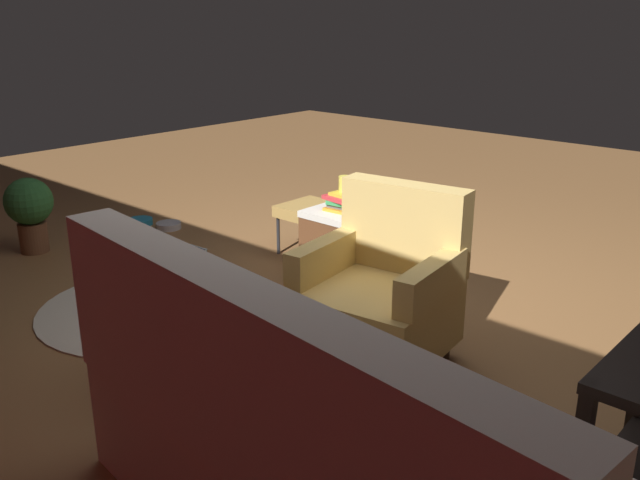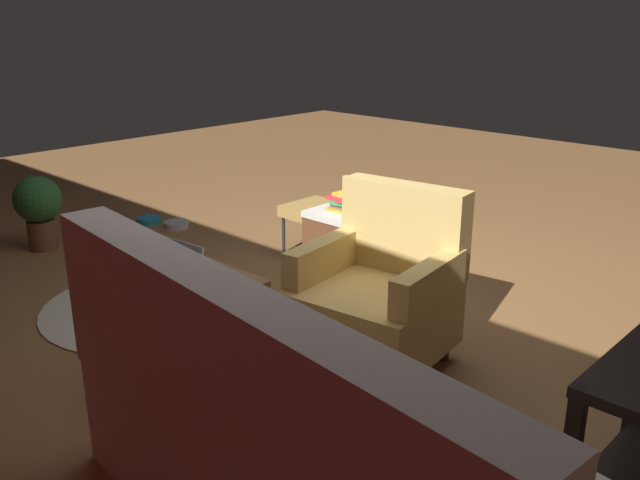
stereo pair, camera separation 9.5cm
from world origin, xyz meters
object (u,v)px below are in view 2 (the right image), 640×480
at_px(laptop, 189,271).
at_px(yellow_mug, 349,184).
at_px(armchair, 380,294).
at_px(pet_bowl_steel, 176,224).
at_px(book_stack_hamper, 351,202).
at_px(tv_remote, 348,203).
at_px(laptop_desk, 197,290).
at_px(potted_plant, 38,206).
at_px(wicker_hamper, 351,246).
at_px(ottoman, 317,212).
at_px(couch, 316,466).
at_px(pet_bowl_teal, 149,220).

relative_size(laptop, yellow_mug, 3.41).
height_order(armchair, pet_bowl_steel, armchair).
bearing_deg(book_stack_hamper, tv_remote, -41.14).
bearing_deg(armchair, laptop_desk, 49.06).
height_order(laptop, yellow_mug, same).
relative_size(tv_remote, potted_plant, 0.29).
xyz_separation_m(wicker_hamper, tv_remote, (0.10, -0.08, 0.25)).
bearing_deg(potted_plant, laptop_desk, 172.80).
bearing_deg(potted_plant, ottoman, -139.17).
relative_size(wicker_hamper, potted_plant, 0.87).
distance_m(couch, laptop, 1.31).
bearing_deg(couch, tv_remote, -50.98).
height_order(laptop_desk, pet_bowl_steel, laptop_desk).
xyz_separation_m(pet_bowl_steel, pet_bowl_teal, (0.26, 0.09, 0.00)).
height_order(laptop, tv_remote, laptop).
relative_size(armchair, potted_plant, 1.58).
xyz_separation_m(pet_bowl_steel, potted_plant, (0.27, 0.99, 0.31)).
xyz_separation_m(laptop, ottoman, (0.76, -1.66, -0.22)).
height_order(laptop_desk, yellow_mug, yellow_mug).
relative_size(armchair, pet_bowl_steel, 4.35).
height_order(yellow_mug, tv_remote, yellow_mug).
bearing_deg(book_stack_hamper, yellow_mug, -28.87).
bearing_deg(pet_bowl_teal, laptop, 151.77).
height_order(couch, book_stack_hamper, couch).
distance_m(laptop, tv_remote, 1.53).
relative_size(wicker_hamper, yellow_mug, 4.80).
height_order(wicker_hamper, pet_bowl_steel, wicker_hamper).
xyz_separation_m(ottoman, pet_bowl_steel, (1.26, 0.34, -0.29)).
height_order(couch, wicker_hamper, couch).
relative_size(armchair, yellow_mug, 8.70).
relative_size(book_stack_hamper, ottoman, 0.66).
bearing_deg(wicker_hamper, book_stack_hamper, 62.05).
height_order(ottoman, potted_plant, potted_plant).
relative_size(tv_remote, pet_bowl_teal, 0.80).
bearing_deg(potted_plant, laptop, 171.80).
bearing_deg(ottoman, pet_bowl_teal, 15.71).
bearing_deg(yellow_mug, ottoman, -24.84).
bearing_deg(couch, pet_bowl_steel, -28.22).
bearing_deg(couch, wicker_hamper, -51.65).
xyz_separation_m(armchair, laptop, (0.57, 0.70, 0.17)).
height_order(tv_remote, ottoman, tv_remote).
xyz_separation_m(laptop_desk, potted_plant, (2.29, -0.29, -0.09)).
xyz_separation_m(armchair, laptop_desk, (0.57, 0.66, 0.06)).
xyz_separation_m(wicker_hamper, pet_bowl_teal, (2.06, 0.19, -0.22)).
xyz_separation_m(laptop, pet_bowl_teal, (2.29, -1.23, -0.50)).
height_order(tv_remote, potted_plant, potted_plant).
height_order(armchair, tv_remote, armchair).
height_order(yellow_mug, pet_bowl_steel, yellow_mug).
distance_m(yellow_mug, tv_remote, 0.18).
bearing_deg(ottoman, pet_bowl_steel, 15.10).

